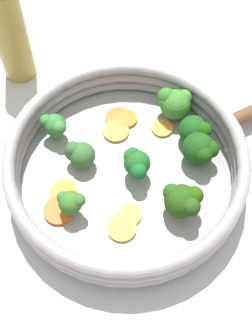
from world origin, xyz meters
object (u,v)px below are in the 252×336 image
Objects in this scene: skillet at (126,176)px; oil_bottle at (10,32)px; broccoli_floret_4 at (195,130)px; carrot_slice_3 at (127,119)px; broccoli_floret_7 at (71,202)px; carrot_slice_1 at (122,228)px; broccoli_floret_1 at (136,164)px; broccoli_floret_0 at (54,126)px; broccoli_floret_2 at (79,154)px; carrot_slice_0 at (118,119)px; broccoli_floret_3 at (174,103)px; carrot_slice_5 at (130,214)px; carrot_slice_6 at (162,128)px; carrot_slice_7 at (59,211)px; broccoli_floret_6 at (200,149)px; carrot_slice_4 at (64,192)px; broccoli_floret_5 at (183,201)px; carrot_slice_2 at (116,131)px.

oil_bottle is (0.17, 0.19, 0.08)m from skillet.
oil_bottle is (0.11, 0.28, 0.05)m from broccoli_floret_4.
broccoli_floret_7 is at bearing 162.27° from carrot_slice_3.
broccoli_floret_1 reaches higher than carrot_slice_1.
broccoli_floret_0 is 1.03× the size of broccoli_floret_2.
broccoli_floret_4 is (-0.02, -0.10, 0.02)m from carrot_slice_3.
carrot_slice_0 is 0.87× the size of broccoli_floret_7.
broccoli_floret_0 is (-0.04, 0.08, 0.03)m from carrot_slice_0.
broccoli_floret_4 is at bearing -48.22° from broccoli_floret_7.
broccoli_floret_3 is (0.02, -0.08, 0.03)m from carrot_slice_0.
carrot_slice_5 is 0.15m from carrot_slice_6.
carrot_slice_1 is 0.20m from broccoli_floret_3.
carrot_slice_7 is 0.81× the size of broccoli_floret_3.
carrot_slice_6 is at bearing -97.93° from carrot_slice_0.
carrot_slice_5 is at bearing 149.66° from broccoli_floret_4.
skillet is at bearing -114.18° from broccoli_floret_0.
carrot_slice_6 is 0.62× the size of broccoli_floret_6.
broccoli_floret_2 is 0.16m from broccoli_floret_4.
broccoli_floret_5 is at bearing -92.52° from carrot_slice_4.
oil_bottle reaches higher than broccoli_floret_5.
carrot_slice_3 reaches higher than carrot_slice_0.
broccoli_floret_0 is at bearing 86.06° from broccoli_floret_6.
carrot_slice_2 is at bearing -22.58° from carrot_slice_7.
carrot_slice_6 is at bearing 72.42° from broccoli_floret_4.
carrot_slice_3 is at bearing -33.27° from broccoli_floret_2.
broccoli_floret_6 is (0.03, -0.10, 0.04)m from skillet.
broccoli_floret_2 is at bearing 144.63° from carrot_slice_2.
broccoli_floret_0 is 0.06m from broccoli_floret_2.
carrot_slice_0 is 0.17m from broccoli_floret_5.
oil_bottle is at bearing 41.24° from carrot_slice_5.
broccoli_floret_4 is at bearing -110.88° from oil_bottle.
carrot_slice_6 is at bearing -39.29° from carrot_slice_7.
carrot_slice_5 is at bearing -21.79° from carrot_slice_1.
broccoli_floret_2 is (-0.08, 0.05, 0.02)m from carrot_slice_3.
carrot_slice_2 is (-0.02, 0.00, 0.00)m from carrot_slice_0.
skillet is 6.05× the size of broccoli_floret_3.
carrot_slice_1 is 0.74× the size of broccoli_floret_5.
broccoli_floret_6 is (-0.03, -0.01, 0.00)m from broccoli_floret_4.
oil_bottle is (0.22, 0.11, 0.07)m from carrot_slice_4.
broccoli_floret_7 reaches higher than broccoli_floret_0.
carrot_slice_2 and carrot_slice_7 have the same top height.
carrot_slice_3 is at bearing 76.42° from broccoli_floret_4.
broccoli_floret_6 reaches higher than broccoli_floret_0.
skillet is at bearing 152.26° from carrot_slice_6.
broccoli_floret_0 is 0.87× the size of broccoli_floret_6.
carrot_slice_7 is (0.01, 0.08, 0.00)m from carrot_slice_1.
broccoli_floret_2 is at bearing 152.97° from carrot_slice_0.
broccoli_floret_7 is (-0.12, -0.05, 0.00)m from broccoli_floret_0.
carrot_slice_0 is 0.10m from broccoli_floret_1.
carrot_slice_3 is at bearing 9.02° from carrot_slice_5.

